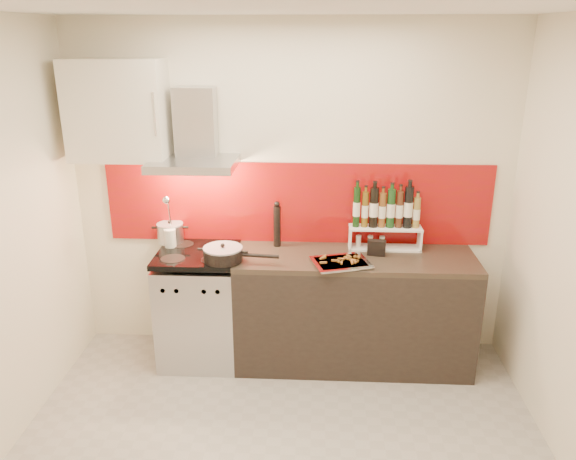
# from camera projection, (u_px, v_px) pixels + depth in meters

# --- Properties ---
(floor) EXTENTS (3.40, 3.40, 0.00)m
(floor) POSITION_uv_depth(u_px,v_px,m) (280.00, 455.00, 3.49)
(floor) COLOR #9E9991
(floor) RESTS_ON ground
(ceiling) EXTENTS (3.40, 2.80, 0.02)m
(ceiling) POSITION_uv_depth(u_px,v_px,m) (277.00, 6.00, 2.62)
(ceiling) COLOR white
(ceiling) RESTS_ON back_wall
(back_wall) EXTENTS (3.40, 0.02, 2.60)m
(back_wall) POSITION_uv_depth(u_px,v_px,m) (291.00, 193.00, 4.38)
(back_wall) COLOR silver
(back_wall) RESTS_ON ground
(backsplash) EXTENTS (3.00, 0.02, 0.64)m
(backsplash) POSITION_uv_depth(u_px,v_px,m) (297.00, 203.00, 4.39)
(backsplash) COLOR maroon
(backsplash) RESTS_ON back_wall
(range_stove) EXTENTS (0.60, 0.60, 0.91)m
(range_stove) POSITION_uv_depth(u_px,v_px,m) (200.00, 307.00, 4.41)
(range_stove) COLOR #B7B7BA
(range_stove) RESTS_ON ground
(counter) EXTENTS (1.80, 0.60, 0.90)m
(counter) POSITION_uv_depth(u_px,v_px,m) (353.00, 310.00, 4.35)
(counter) COLOR black
(counter) RESTS_ON ground
(range_hood) EXTENTS (0.62, 0.50, 0.61)m
(range_hood) POSITION_uv_depth(u_px,v_px,m) (195.00, 139.00, 4.11)
(range_hood) COLOR #B7B7BA
(range_hood) RESTS_ON back_wall
(upper_cabinet) EXTENTS (0.70, 0.35, 0.72)m
(upper_cabinet) POSITION_uv_depth(u_px,v_px,m) (118.00, 110.00, 4.06)
(upper_cabinet) COLOR beige
(upper_cabinet) RESTS_ON back_wall
(stock_pot) EXTENTS (0.21, 0.21, 0.18)m
(stock_pot) POSITION_uv_depth(u_px,v_px,m) (170.00, 233.00, 4.43)
(stock_pot) COLOR #B7B7BA
(stock_pot) RESTS_ON range_stove
(saute_pan) EXTENTS (0.56, 0.29, 0.13)m
(saute_pan) POSITION_uv_depth(u_px,v_px,m) (224.00, 254.00, 4.08)
(saute_pan) COLOR black
(saute_pan) RESTS_ON range_stove
(utensil_jar) EXTENTS (0.09, 0.14, 0.44)m
(utensil_jar) POSITION_uv_depth(u_px,v_px,m) (170.00, 232.00, 4.31)
(utensil_jar) COLOR silver
(utensil_jar) RESTS_ON range_stove
(pepper_mill) EXTENTS (0.06, 0.06, 0.36)m
(pepper_mill) POSITION_uv_depth(u_px,v_px,m) (277.00, 225.00, 4.34)
(pepper_mill) COLOR black
(pepper_mill) RESTS_ON counter
(step_shelf) EXTENTS (0.55, 0.15, 0.50)m
(step_shelf) POSITION_uv_depth(u_px,v_px,m) (386.00, 218.00, 4.26)
(step_shelf) COLOR white
(step_shelf) RESTS_ON counter
(caddy_box) EXTENTS (0.14, 0.08, 0.12)m
(caddy_box) POSITION_uv_depth(u_px,v_px,m) (376.00, 248.00, 4.20)
(caddy_box) COLOR black
(caddy_box) RESTS_ON counter
(baking_tray) EXTENTS (0.47, 0.41, 0.03)m
(baking_tray) POSITION_uv_depth(u_px,v_px,m) (341.00, 262.00, 4.04)
(baking_tray) COLOR silver
(baking_tray) RESTS_ON counter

